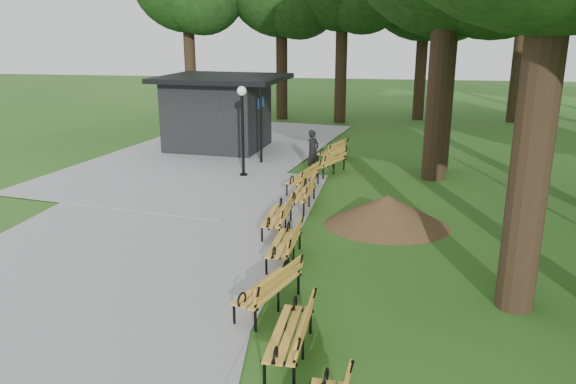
% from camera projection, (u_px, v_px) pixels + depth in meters
% --- Properties ---
extents(ground, '(100.00, 100.00, 0.00)m').
position_uv_depth(ground, '(260.00, 331.00, 9.98)').
color(ground, '#245518').
rests_on(ground, ground).
extents(path, '(12.00, 38.00, 0.06)m').
position_uv_depth(path, '(120.00, 251.00, 13.41)').
color(path, gray).
rests_on(path, ground).
extents(person, '(0.62, 0.67, 1.54)m').
position_uv_depth(person, '(313.00, 151.00, 20.65)').
color(person, black).
rests_on(person, ground).
extents(kiosk, '(5.45, 4.86, 3.15)m').
position_uv_depth(kiosk, '(218.00, 113.00, 24.31)').
color(kiosk, black).
rests_on(kiosk, ground).
extents(lamp_post, '(0.32, 0.32, 3.18)m').
position_uv_depth(lamp_post, '(242.00, 112.00, 19.55)').
color(lamp_post, black).
rests_on(lamp_post, ground).
extents(dirt_mound, '(2.79, 2.79, 0.85)m').
position_uv_depth(dirt_mound, '(387.00, 211.00, 15.10)').
color(dirt_mound, '#47301C').
rests_on(dirt_mound, ground).
extents(bench_2, '(0.70, 1.92, 0.88)m').
position_uv_depth(bench_2, '(289.00, 334.00, 9.05)').
color(bench_2, gold).
rests_on(bench_2, ground).
extents(bench_3, '(1.23, 2.00, 0.88)m').
position_uv_depth(bench_3, '(268.00, 288.00, 10.63)').
color(bench_3, gold).
rests_on(bench_3, ground).
extents(bench_4, '(0.70, 1.92, 0.88)m').
position_uv_depth(bench_4, '(284.00, 244.00, 12.78)').
color(bench_4, gold).
rests_on(bench_4, ground).
extents(bench_5, '(0.67, 1.91, 0.88)m').
position_uv_depth(bench_5, '(277.00, 216.00, 14.62)').
color(bench_5, gold).
rests_on(bench_5, ground).
extents(bench_6, '(0.76, 1.94, 0.88)m').
position_uv_depth(bench_6, '(302.00, 193.00, 16.62)').
color(bench_6, gold).
rests_on(bench_6, ground).
extents(bench_7, '(1.08, 2.00, 0.88)m').
position_uv_depth(bench_7, '(303.00, 178.00, 18.32)').
color(bench_7, gold).
rests_on(bench_7, ground).
extents(bench_8, '(1.32, 2.00, 0.88)m').
position_uv_depth(bench_8, '(329.00, 162.00, 20.42)').
color(bench_8, gold).
rests_on(bench_8, ground).
extents(bench_9, '(1.27, 2.00, 0.88)m').
position_uv_depth(bench_9, '(332.00, 151.00, 22.21)').
color(bench_9, gold).
rests_on(bench_9, ground).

